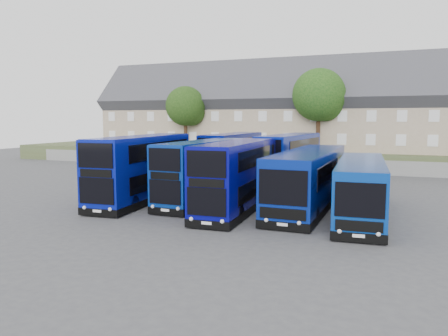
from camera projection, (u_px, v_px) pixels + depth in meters
ground at (207, 216)px, 25.61m from camera, size 120.00×120.00×0.00m
retaining_wall at (296, 164)px, 47.68m from camera, size 70.00×0.40×1.50m
earth_bank at (313, 155)px, 56.88m from camera, size 80.00×20.00×2.00m
terrace_row at (334, 111)px, 51.45m from camera, size 60.00×10.40×11.20m
dd_front_left at (142, 169)px, 30.36m from camera, size 3.54×11.47×4.49m
dd_front_mid at (203, 172)px, 30.06m from camera, size 2.60×10.54×4.17m
dd_front_right at (237, 177)px, 27.13m from camera, size 2.98×10.84×4.26m
dd_rear_left at (232, 157)px, 40.80m from camera, size 2.55×10.85×4.30m
dd_rear_right at (289, 161)px, 37.17m from camera, size 3.32×11.10×4.35m
coach_east_a at (309, 180)px, 28.03m from camera, size 2.88×13.47×3.68m
coach_east_b at (361, 189)px, 25.43m from camera, size 3.36×12.24×3.31m
tree_west at (187, 108)px, 53.09m from camera, size 4.80×4.80×7.65m
tree_mid at (320, 97)px, 47.54m from camera, size 5.76×5.76×9.18m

